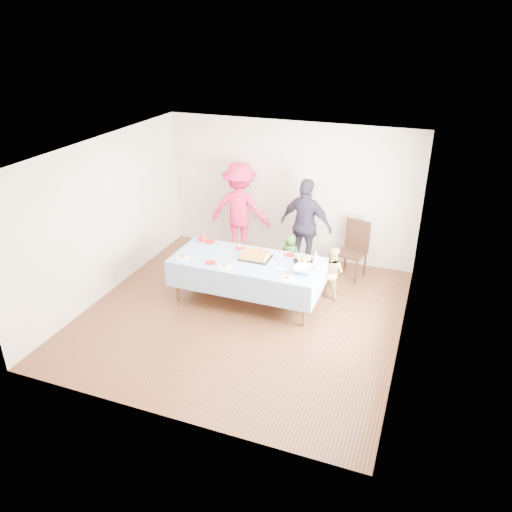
# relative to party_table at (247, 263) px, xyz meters

# --- Properties ---
(ground) EXTENTS (5.00, 5.00, 0.00)m
(ground) POSITION_rel_party_table_xyz_m (0.08, -0.43, -0.72)
(ground) COLOR #442413
(ground) RESTS_ON ground
(room_walls) EXTENTS (5.04, 5.04, 2.72)m
(room_walls) POSITION_rel_party_table_xyz_m (0.14, -0.43, 1.05)
(room_walls) COLOR #BEAF9B
(room_walls) RESTS_ON ground
(party_table) EXTENTS (2.50, 1.10, 0.78)m
(party_table) POSITION_rel_party_table_xyz_m (0.00, 0.00, 0.00)
(party_table) COLOR brown
(party_table) RESTS_ON ground
(birthday_cake) EXTENTS (0.51, 0.39, 0.09)m
(birthday_cake) POSITION_rel_party_table_xyz_m (0.11, 0.11, 0.10)
(birthday_cake) COLOR black
(birthday_cake) RESTS_ON party_table
(rolls_tray) EXTENTS (0.32, 0.32, 0.10)m
(rolls_tray) POSITION_rel_party_table_xyz_m (0.89, 0.27, 0.10)
(rolls_tray) COLOR black
(rolls_tray) RESTS_ON party_table
(punch_bowl) EXTENTS (0.36, 0.36, 0.09)m
(punch_bowl) POSITION_rel_party_table_xyz_m (1.02, -0.09, 0.10)
(punch_bowl) COLOR silver
(punch_bowl) RESTS_ON party_table
(party_hat) EXTENTS (0.10, 0.10, 0.18)m
(party_hat) POSITION_rel_party_table_xyz_m (1.07, 0.39, 0.14)
(party_hat) COLOR white
(party_hat) RESTS_ON party_table
(fork_pile) EXTENTS (0.24, 0.18, 0.07)m
(fork_pile) POSITION_rel_party_table_xyz_m (0.68, -0.18, 0.09)
(fork_pile) COLOR white
(fork_pile) RESTS_ON party_table
(plate_red_far_a) EXTENTS (0.19, 0.19, 0.01)m
(plate_red_far_a) POSITION_rel_party_table_xyz_m (-0.89, 0.44, 0.06)
(plate_red_far_a) COLOR red
(plate_red_far_a) RESTS_ON party_table
(plate_red_far_b) EXTENTS (0.16, 0.16, 0.01)m
(plate_red_far_b) POSITION_rel_party_table_xyz_m (-0.29, 0.38, 0.06)
(plate_red_far_b) COLOR red
(plate_red_far_b) RESTS_ON party_table
(plate_red_far_c) EXTENTS (0.18, 0.18, 0.01)m
(plate_red_far_c) POSITION_rel_party_table_xyz_m (0.03, 0.40, 0.06)
(plate_red_far_c) COLOR red
(plate_red_far_c) RESTS_ON party_table
(plate_red_far_d) EXTENTS (0.18, 0.18, 0.01)m
(plate_red_far_d) POSITION_rel_party_table_xyz_m (0.61, 0.41, 0.06)
(plate_red_far_d) COLOR red
(plate_red_far_d) RESTS_ON party_table
(plate_red_near) EXTENTS (0.18, 0.18, 0.01)m
(plate_red_near) POSITION_rel_party_table_xyz_m (-0.51, -0.32, 0.06)
(plate_red_near) COLOR red
(plate_red_near) RESTS_ON party_table
(plate_white_left) EXTENTS (0.23, 0.23, 0.01)m
(plate_white_left) POSITION_rel_party_table_xyz_m (-1.03, -0.33, 0.06)
(plate_white_left) COLOR white
(plate_white_left) RESTS_ON party_table
(plate_white_mid) EXTENTS (0.22, 0.22, 0.01)m
(plate_white_mid) POSITION_rel_party_table_xyz_m (-0.24, -0.37, 0.06)
(plate_white_mid) COLOR white
(plate_white_mid) RESTS_ON party_table
(plate_white_right) EXTENTS (0.21, 0.21, 0.01)m
(plate_white_right) POSITION_rel_party_table_xyz_m (0.83, -0.41, 0.06)
(plate_white_right) COLOR white
(plate_white_right) RESTS_ON party_table
(dining_chair) EXTENTS (0.57, 0.57, 1.08)m
(dining_chair) POSITION_rel_party_table_xyz_m (1.51, 1.56, -0.12)
(dining_chair) COLOR black
(dining_chair) RESTS_ON ground
(toddler_left) EXTENTS (0.37, 0.28, 0.89)m
(toddler_left) POSITION_rel_party_table_xyz_m (-1.03, 0.47, -0.28)
(toddler_left) COLOR red
(toddler_left) RESTS_ON ground
(toddler_mid) EXTENTS (0.42, 0.31, 0.79)m
(toddler_mid) POSITION_rel_party_table_xyz_m (0.38, 1.24, -0.33)
(toddler_mid) COLOR #417125
(toddler_mid) RESTS_ON ground
(toddler_right) EXTENTS (0.55, 0.48, 0.93)m
(toddler_right) POSITION_rel_party_table_xyz_m (1.30, 0.66, -0.26)
(toddler_right) COLOR tan
(toddler_right) RESTS_ON ground
(adult_left) EXTENTS (1.28, 0.81, 1.89)m
(adult_left) POSITION_rel_party_table_xyz_m (-0.84, 1.77, 0.22)
(adult_left) COLOR #D51A4B
(adult_left) RESTS_ON ground
(adult_right) EXTENTS (1.12, 0.66, 1.80)m
(adult_right) POSITION_rel_party_table_xyz_m (0.59, 1.52, 0.17)
(adult_right) COLOR #2C2837
(adult_right) RESTS_ON ground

